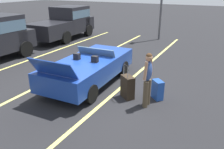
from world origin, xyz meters
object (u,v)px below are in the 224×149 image
object	(u,v)px
suitcase_large_black	(128,87)
suitcase_medium_bright	(158,90)
convertible_car	(92,67)
traveler_person	(148,77)
parked_pickup_truck_far	(66,22)

from	to	relation	value
suitcase_large_black	suitcase_medium_bright	bearing A→B (deg)	-28.94
convertible_car	traveler_person	xyz separation A→B (m)	(-0.83, -2.45, 0.34)
convertible_car	traveler_person	world-z (taller)	traveler_person
convertible_car	parked_pickup_truck_far	bearing A→B (deg)	43.14
suitcase_medium_bright	traveler_person	bearing A→B (deg)	29.36
parked_pickup_truck_far	suitcase_medium_bright	bearing A→B (deg)	-127.24
traveler_person	suitcase_medium_bright	bearing A→B (deg)	-101.48
convertible_car	suitcase_large_black	distance (m)	1.84
suitcase_medium_bright	parked_pickup_truck_far	bearing A→B (deg)	-81.86
suitcase_medium_bright	traveler_person	world-z (taller)	traveler_person
parked_pickup_truck_far	convertible_car	bearing A→B (deg)	-136.84
convertible_car	suitcase_medium_bright	xyz separation A→B (m)	(-0.22, -2.61, -0.28)
suitcase_medium_bright	traveler_person	xyz separation A→B (m)	(-0.60, 0.15, 0.62)
suitcase_large_black	traveler_person	bearing A→B (deg)	-69.42
suitcase_large_black	suitcase_medium_bright	distance (m)	0.96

